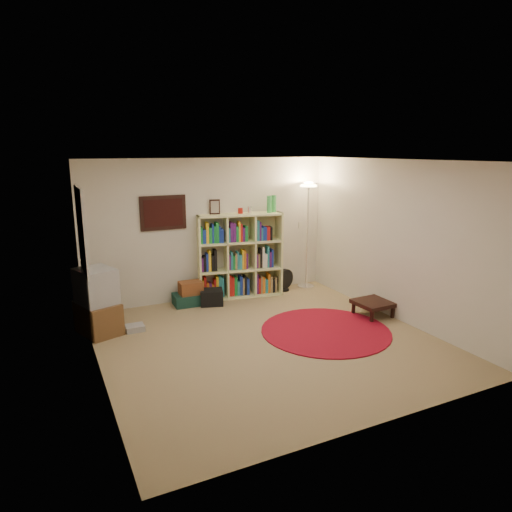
# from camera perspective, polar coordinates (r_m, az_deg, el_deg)

# --- Properties ---
(room) EXTENTS (4.54, 4.54, 2.54)m
(room) POSITION_cam_1_polar(r_m,az_deg,el_deg) (6.17, 0.92, 0.25)
(room) COLOR #937C56
(room) RESTS_ON ground
(bookshelf) EXTENTS (1.58, 0.70, 1.83)m
(bookshelf) POSITION_cam_1_polar(r_m,az_deg,el_deg) (8.29, -2.23, -0.07)
(bookshelf) COLOR #FDFFAA
(bookshelf) RESTS_ON ground
(floor_lamp) EXTENTS (0.46, 0.46, 2.04)m
(floor_lamp) POSITION_cam_1_polar(r_m,az_deg,el_deg) (8.70, 6.53, 6.87)
(floor_lamp) COLOR white
(floor_lamp) RESTS_ON ground
(floor_fan) EXTENTS (0.38, 0.25, 0.43)m
(floor_fan) POSITION_cam_1_polar(r_m,az_deg,el_deg) (8.71, 3.63, -3.00)
(floor_fan) COLOR black
(floor_fan) RESTS_ON ground
(tv_stand) EXTENTS (0.66, 0.79, 0.98)m
(tv_stand) POSITION_cam_1_polar(r_m,az_deg,el_deg) (7.05, -19.21, -5.51)
(tv_stand) COLOR brown
(tv_stand) RESTS_ON ground
(dvd_box) EXTENTS (0.27, 0.23, 0.09)m
(dvd_box) POSITION_cam_1_polar(r_m,az_deg,el_deg) (7.11, -14.91, -8.68)
(dvd_box) COLOR #A6A6AB
(dvd_box) RESTS_ON ground
(suitcase) EXTENTS (0.62, 0.42, 0.19)m
(suitcase) POSITION_cam_1_polar(r_m,az_deg,el_deg) (8.07, -8.13, -5.33)
(suitcase) COLOR #13342C
(suitcase) RESTS_ON ground
(wicker_basket) EXTENTS (0.39, 0.29, 0.22)m
(wicker_basket) POSITION_cam_1_polar(r_m,az_deg,el_deg) (7.98, -8.16, -3.96)
(wicker_basket) COLOR brown
(wicker_basket) RESTS_ON suitcase
(duffel_bag) EXTENTS (0.46, 0.42, 0.27)m
(duffel_bag) POSITION_cam_1_polar(r_m,az_deg,el_deg) (8.00, -5.59, -5.14)
(duffel_bag) COLOR black
(duffel_bag) RESTS_ON ground
(paper_towel) EXTENTS (0.13, 0.13, 0.23)m
(paper_towel) POSITION_cam_1_polar(r_m,az_deg,el_deg) (8.09, -5.90, -5.05)
(paper_towel) COLOR white
(paper_towel) RESTS_ON ground
(red_rug) EXTENTS (1.92, 1.92, 0.02)m
(red_rug) POSITION_cam_1_polar(r_m,az_deg,el_deg) (6.96, 8.69, -9.20)
(red_rug) COLOR maroon
(red_rug) RESTS_ON ground
(side_table) EXTENTS (0.57, 0.57, 0.25)m
(side_table) POSITION_cam_1_polar(r_m,az_deg,el_deg) (7.65, 14.45, -5.77)
(side_table) COLOR black
(side_table) RESTS_ON ground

